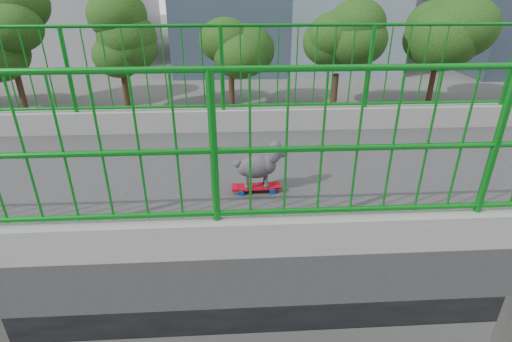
{
  "coord_description": "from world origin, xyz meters",
  "views": [
    {
      "loc": [
        3.86,
        4.15,
        8.88
      ],
      "look_at": [
        -0.42,
        4.4,
        6.81
      ],
      "focal_mm": 27.29,
      "sensor_mm": 36.0,
      "label": 1
    }
  ],
  "objects_px": {
    "poodle": "(259,165)",
    "car_3": "(83,153)",
    "skateboard": "(256,187)",
    "car_4": "(123,132)",
    "car_6": "(385,207)"
  },
  "relations": [
    {
      "from": "skateboard",
      "to": "car_6",
      "type": "xyz_separation_m",
      "value": [
        -9.65,
        5.75,
        -6.25
      ]
    },
    {
      "from": "poodle",
      "to": "car_3",
      "type": "height_order",
      "value": "poodle"
    },
    {
      "from": "car_3",
      "to": "car_4",
      "type": "height_order",
      "value": "car_3"
    },
    {
      "from": "car_4",
      "to": "car_6",
      "type": "distance_m",
      "value": 15.91
    },
    {
      "from": "car_3",
      "to": "poodle",
      "type": "bearing_deg",
      "value": -152.69
    },
    {
      "from": "skateboard",
      "to": "poodle",
      "type": "bearing_deg",
      "value": 90.0
    },
    {
      "from": "poodle",
      "to": "car_6",
      "type": "height_order",
      "value": "poodle"
    },
    {
      "from": "car_6",
      "to": "skateboard",
      "type": "bearing_deg",
      "value": -30.78
    },
    {
      "from": "skateboard",
      "to": "car_6",
      "type": "distance_m",
      "value": 12.86
    },
    {
      "from": "car_3",
      "to": "car_4",
      "type": "relative_size",
      "value": 1.19
    },
    {
      "from": "skateboard",
      "to": "car_4",
      "type": "xyz_separation_m",
      "value": [
        -19.25,
        -6.94,
        -6.31
      ]
    },
    {
      "from": "skateboard",
      "to": "car_3",
      "type": "xyz_separation_m",
      "value": [
        -16.05,
        -8.26,
        -6.3
      ]
    },
    {
      "from": "car_3",
      "to": "car_4",
      "type": "bearing_deg",
      "value": -22.42
    },
    {
      "from": "car_4",
      "to": "poodle",
      "type": "bearing_deg",
      "value": -160.1
    },
    {
      "from": "poodle",
      "to": "car_3",
      "type": "distance_m",
      "value": 19.21
    }
  ]
}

